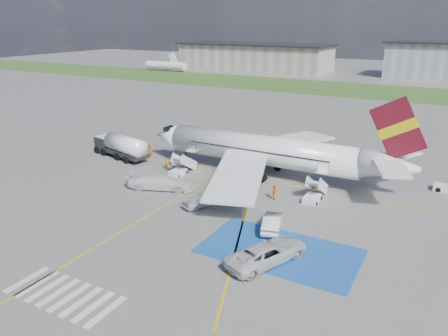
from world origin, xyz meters
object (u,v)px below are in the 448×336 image
at_px(fuel_tanker, 121,148).
at_px(van_white_a, 267,250).
at_px(car_silver_b, 272,222).
at_px(van_white_b, 160,180).
at_px(car_silver_a, 200,201).
at_px(gpu_cart, 178,162).
at_px(airliner, 272,151).

distance_m(fuel_tanker, van_white_a, 35.45).
xyz_separation_m(car_silver_b, van_white_b, (-16.27, 3.53, 0.38)).
bearing_deg(car_silver_a, van_white_b, 5.81).
relative_size(van_white_a, van_white_b, 1.00).
relative_size(fuel_tanker, car_silver_a, 2.54).
bearing_deg(car_silver_a, gpu_cart, -22.61).
bearing_deg(airliner, van_white_b, -132.65).
xyz_separation_m(car_silver_a, van_white_b, (-7.13, 2.24, 0.49)).
relative_size(gpu_cart, van_white_b, 0.31).
relative_size(fuel_tanker, car_silver_b, 2.14).
bearing_deg(fuel_tanker, airliner, 21.62).
relative_size(car_silver_b, van_white_a, 0.81).
height_order(fuel_tanker, car_silver_a, fuel_tanker).
height_order(airliner, fuel_tanker, airliner).
bearing_deg(fuel_tanker, van_white_a, -15.11).
bearing_deg(van_white_a, airliner, -44.96).
xyz_separation_m(fuel_tanker, car_silver_a, (20.03, -9.78, -0.76)).
xyz_separation_m(van_white_a, van_white_b, (-18.26, 9.35, 0.05)).
relative_size(fuel_tanker, van_white_a, 1.73).
relative_size(gpu_cart, van_white_a, 0.31).
bearing_deg(car_silver_a, fuel_tanker, -2.81).
distance_m(airliner, fuel_tanker, 23.23).
bearing_deg(gpu_cart, van_white_b, -61.71).
relative_size(gpu_cart, car_silver_b, 0.39).
bearing_deg(van_white_b, van_white_a, -136.42).
height_order(car_silver_a, van_white_a, van_white_a).
distance_m(fuel_tanker, gpu_cart, 10.03).
xyz_separation_m(fuel_tanker, van_white_a, (31.16, -16.90, -0.32)).
xyz_separation_m(gpu_cart, van_white_b, (2.92, -8.11, 0.53)).
distance_m(car_silver_b, van_white_b, 16.65).
distance_m(airliner, van_white_b, 14.94).
bearing_deg(fuel_tanker, car_silver_a, -12.66).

